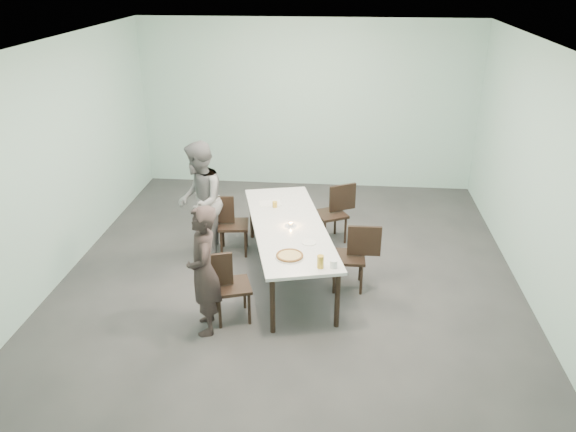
# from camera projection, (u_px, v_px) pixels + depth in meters

# --- Properties ---
(ground) EXTENTS (7.00, 7.00, 0.00)m
(ground) POSITION_uv_depth(u_px,v_px,m) (289.00, 278.00, 7.48)
(ground) COLOR #333335
(ground) RESTS_ON ground
(room_shell) EXTENTS (6.02, 7.02, 3.01)m
(room_shell) POSITION_uv_depth(u_px,v_px,m) (290.00, 130.00, 6.64)
(room_shell) COLOR #ADD9CF
(room_shell) RESTS_ON ground
(table) EXTENTS (1.51, 2.74, 0.75)m
(table) POSITION_uv_depth(u_px,v_px,m) (289.00, 229.00, 7.26)
(table) COLOR white
(table) RESTS_ON ground
(chair_near_left) EXTENTS (0.65, 0.53, 0.87)m
(chair_near_left) POSITION_uv_depth(u_px,v_px,m) (225.00, 282.00, 6.43)
(chair_near_left) COLOR black
(chair_near_left) RESTS_ON ground
(chair_far_left) EXTENTS (0.63, 0.47, 0.87)m
(chair_far_left) POSITION_uv_depth(u_px,v_px,m) (228.00, 220.00, 7.95)
(chair_far_left) COLOR black
(chair_far_left) RESTS_ON ground
(chair_near_right) EXTENTS (0.61, 0.43, 0.87)m
(chair_near_right) POSITION_uv_depth(u_px,v_px,m) (355.00, 252.00, 7.07)
(chair_near_right) COLOR black
(chair_near_right) RESTS_ON ground
(chair_far_right) EXTENTS (0.65, 0.57, 0.87)m
(chair_far_right) POSITION_uv_depth(u_px,v_px,m) (336.00, 209.00, 8.31)
(chair_far_right) COLOR black
(chair_far_right) RESTS_ON ground
(diner_near) EXTENTS (0.49, 0.63, 1.52)m
(diner_near) POSITION_uv_depth(u_px,v_px,m) (204.00, 271.00, 6.14)
(diner_near) COLOR black
(diner_near) RESTS_ON ground
(diner_far) EXTENTS (0.75, 0.90, 1.67)m
(diner_far) POSITION_uv_depth(u_px,v_px,m) (200.00, 201.00, 7.74)
(diner_far) COLOR slate
(diner_far) RESTS_ON ground
(pizza) EXTENTS (0.34, 0.34, 0.04)m
(pizza) POSITION_uv_depth(u_px,v_px,m) (290.00, 256.00, 6.44)
(pizza) COLOR white
(pizza) RESTS_ON table
(side_plate) EXTENTS (0.18, 0.18, 0.01)m
(side_plate) POSITION_uv_depth(u_px,v_px,m) (309.00, 242.00, 6.77)
(side_plate) COLOR white
(side_plate) RESTS_ON table
(beer_glass) EXTENTS (0.08, 0.08, 0.15)m
(beer_glass) POSITION_uv_depth(u_px,v_px,m) (320.00, 262.00, 6.19)
(beer_glass) COLOR gold
(beer_glass) RESTS_ON table
(water_tumbler) EXTENTS (0.08, 0.08, 0.09)m
(water_tumbler) POSITION_uv_depth(u_px,v_px,m) (334.00, 264.00, 6.21)
(water_tumbler) COLOR silver
(water_tumbler) RESTS_ON table
(tealight) EXTENTS (0.06, 0.06, 0.05)m
(tealight) POSITION_uv_depth(u_px,v_px,m) (291.00, 225.00, 7.19)
(tealight) COLOR silver
(tealight) RESTS_ON table
(amber_tumbler) EXTENTS (0.07, 0.07, 0.08)m
(amber_tumbler) POSITION_uv_depth(u_px,v_px,m) (275.00, 204.00, 7.74)
(amber_tumbler) COLOR gold
(amber_tumbler) RESTS_ON table
(menu) EXTENTS (0.34, 0.29, 0.01)m
(menu) POSITION_uv_depth(u_px,v_px,m) (270.00, 203.00, 7.87)
(menu) COLOR silver
(menu) RESTS_ON table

